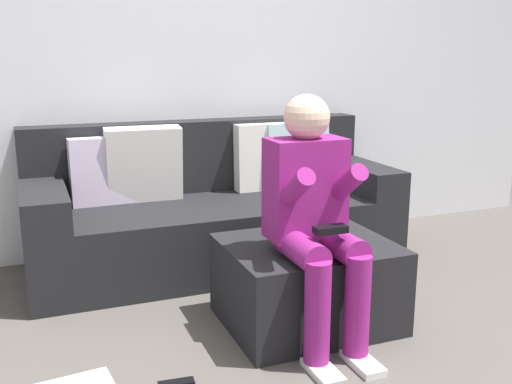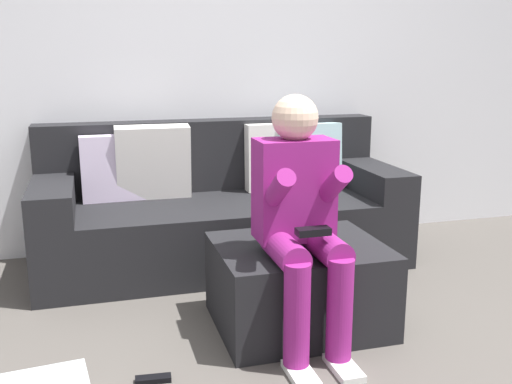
% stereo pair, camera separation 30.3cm
% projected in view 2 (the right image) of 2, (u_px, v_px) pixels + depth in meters
% --- Properties ---
extents(wall_back, '(5.26, 0.10, 2.50)m').
position_uv_depth(wall_back, '(223.00, 56.00, 3.86)').
color(wall_back, silver).
rests_on(wall_back, ground_plane).
extents(couch_sectional, '(2.19, 0.86, 0.85)m').
position_uv_depth(couch_sectional, '(221.00, 209.00, 3.66)').
color(couch_sectional, black).
rests_on(couch_sectional, ground_plane).
extents(ottoman, '(0.77, 0.64, 0.40)m').
position_uv_depth(ottoman, '(299.00, 285.00, 2.78)').
color(ottoman, black).
rests_on(ottoman, ground_plane).
extents(person_seated, '(0.34, 0.59, 1.10)m').
position_uv_depth(person_seated, '(301.00, 212.00, 2.51)').
color(person_seated, '#8C1E72').
rests_on(person_seated, ground_plane).
extents(remote_by_storage_bin, '(0.15, 0.06, 0.02)m').
position_uv_depth(remote_by_storage_bin, '(153.00, 379.00, 2.33)').
color(remote_by_storage_bin, black).
rests_on(remote_by_storage_bin, ground_plane).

